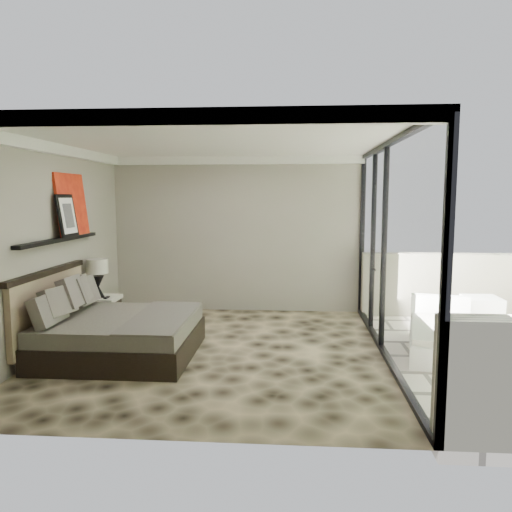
# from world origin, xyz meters

# --- Properties ---
(floor) EXTENTS (5.00, 5.00, 0.00)m
(floor) POSITION_xyz_m (0.00, 0.00, 0.00)
(floor) COLOR black
(floor) RESTS_ON ground
(ceiling) EXTENTS (4.50, 5.00, 0.02)m
(ceiling) POSITION_xyz_m (0.00, 0.00, 2.79)
(ceiling) COLOR silver
(ceiling) RESTS_ON back_wall
(back_wall) EXTENTS (4.50, 0.02, 2.80)m
(back_wall) POSITION_xyz_m (0.00, 2.49, 1.40)
(back_wall) COLOR gray
(back_wall) RESTS_ON floor
(left_wall) EXTENTS (0.02, 5.00, 2.80)m
(left_wall) POSITION_xyz_m (-2.24, 0.00, 1.40)
(left_wall) COLOR gray
(left_wall) RESTS_ON floor
(glass_wall) EXTENTS (0.08, 5.00, 2.80)m
(glass_wall) POSITION_xyz_m (2.25, 0.00, 1.40)
(glass_wall) COLOR white
(glass_wall) RESTS_ON floor
(terrace_slab) EXTENTS (3.00, 5.00, 0.12)m
(terrace_slab) POSITION_xyz_m (3.75, 0.00, -0.06)
(terrace_slab) COLOR beige
(terrace_slab) RESTS_ON ground
(picture_ledge) EXTENTS (0.12, 2.20, 0.05)m
(picture_ledge) POSITION_xyz_m (-2.18, 0.10, 1.50)
(picture_ledge) COLOR black
(picture_ledge) RESTS_ON left_wall
(bed) EXTENTS (1.97, 1.91, 1.08)m
(bed) POSITION_xyz_m (-1.33, -0.26, 0.32)
(bed) COLOR black
(bed) RESTS_ON floor
(nightstand) EXTENTS (0.53, 0.53, 0.51)m
(nightstand) POSITION_xyz_m (-1.98, 1.01, 0.26)
(nightstand) COLOR black
(nightstand) RESTS_ON floor
(table_lamp) EXTENTS (0.33, 0.33, 0.61)m
(table_lamp) POSITION_xyz_m (-2.02, 0.97, 0.91)
(table_lamp) COLOR black
(table_lamp) RESTS_ON nightstand
(abstract_canvas) EXTENTS (0.13, 0.90, 0.90)m
(abstract_canvas) POSITION_xyz_m (-2.19, 0.55, 1.97)
(abstract_canvas) COLOR #A3370E
(abstract_canvas) RESTS_ON picture_ledge
(framed_print) EXTENTS (0.11, 0.50, 0.60)m
(framed_print) POSITION_xyz_m (-2.14, 0.27, 1.82)
(framed_print) COLOR black
(framed_print) RESTS_ON picture_ledge
(ottoman) EXTENTS (0.53, 0.53, 0.53)m
(ottoman) POSITION_xyz_m (3.98, 1.40, 0.26)
(ottoman) COLOR silver
(ottoman) RESTS_ON terrace_slab
(lounger) EXTENTS (1.17, 1.79, 0.65)m
(lounger) POSITION_xyz_m (3.04, 0.20, 0.20)
(lounger) COLOR silver
(lounger) RESTS_ON terrace_slab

